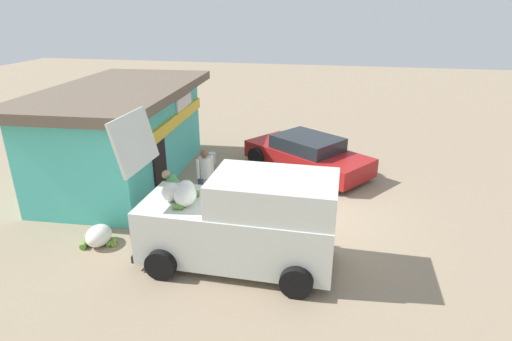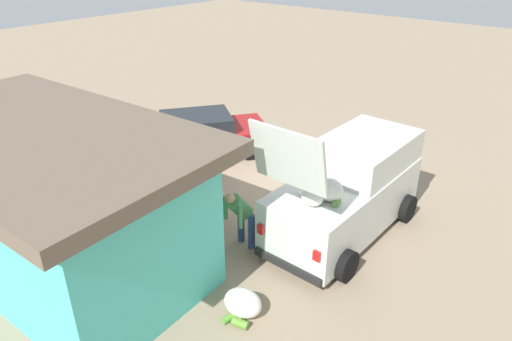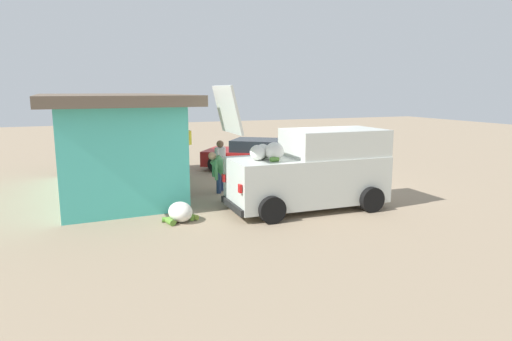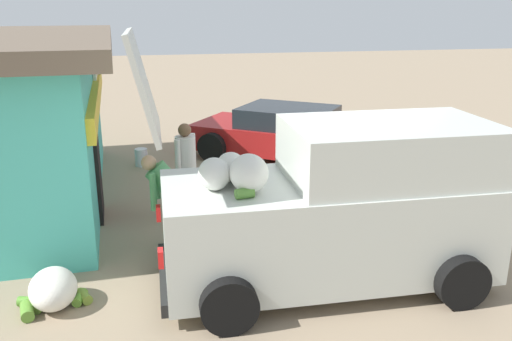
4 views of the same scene
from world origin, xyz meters
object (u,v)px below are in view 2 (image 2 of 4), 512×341
object	(u,v)px
delivery_van	(348,190)
unloaded_banana_pile	(243,304)
paint_bucket	(105,185)
parked_sedan	(197,134)
customer_bending	(240,213)
vendor_standing	(208,186)
storefront_bar	(48,196)

from	to	relation	value
delivery_van	unloaded_banana_pile	size ratio (longest dim) A/B	4.97
unloaded_banana_pile	paint_bucket	distance (m)	5.85
parked_sedan	unloaded_banana_pile	size ratio (longest dim) A/B	5.15
delivery_van	customer_bending	size ratio (longest dim) A/B	3.07
delivery_van	parked_sedan	size ratio (longest dim) A/B	0.96
vendor_standing	paint_bucket	bearing A→B (deg)	13.82
customer_bending	storefront_bar	bearing A→B (deg)	46.65
unloaded_banana_pile	delivery_van	bearing A→B (deg)	-90.79
parked_sedan	vendor_standing	xyz separation A→B (m)	(-3.09, 2.59, 0.35)
vendor_standing	customer_bending	distance (m)	1.32
delivery_van	customer_bending	distance (m)	2.49
customer_bending	delivery_van	bearing A→B (deg)	-124.05
storefront_bar	vendor_standing	bearing A→B (deg)	-112.93
delivery_van	unloaded_banana_pile	distance (m)	3.64
delivery_van	unloaded_banana_pile	bearing A→B (deg)	89.21
delivery_van	storefront_bar	bearing A→B (deg)	50.35
delivery_van	parked_sedan	xyz separation A→B (m)	(5.76, -0.87, -0.45)
storefront_bar	customer_bending	distance (m)	3.82
parked_sedan	customer_bending	xyz separation A→B (m)	(-4.37, 2.93, 0.28)
vendor_standing	unloaded_banana_pile	xyz separation A→B (m)	(-2.62, 1.83, -0.71)
storefront_bar	vendor_standing	xyz separation A→B (m)	(-1.30, -3.07, -0.61)
parked_sedan	vendor_standing	size ratio (longest dim) A/B	2.86
vendor_standing	paint_bucket	xyz separation A→B (m)	(3.13, 0.77, -0.73)
customer_bending	vendor_standing	bearing A→B (deg)	-14.99
customer_bending	unloaded_banana_pile	xyz separation A→B (m)	(-1.34, 1.48, -0.65)
customer_bending	paint_bucket	world-z (taller)	customer_bending
vendor_standing	paint_bucket	world-z (taller)	vendor_standing
parked_sedan	customer_bending	size ratio (longest dim) A/B	3.18
delivery_van	paint_bucket	distance (m)	6.37
customer_bending	unloaded_banana_pile	world-z (taller)	customer_bending
delivery_van	vendor_standing	world-z (taller)	delivery_van
parked_sedan	paint_bucket	size ratio (longest dim) A/B	11.67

